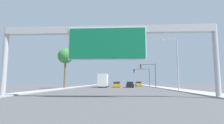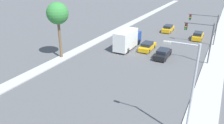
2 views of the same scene
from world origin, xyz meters
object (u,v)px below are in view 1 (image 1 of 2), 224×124
Objects in this scene: car_mid_right at (117,85)px; street_lamp_right at (175,59)px; sign_gantry at (107,40)px; car_far_left at (138,84)px; traffic_light_mid_block at (144,74)px; car_mid_left at (130,85)px; traffic_light_near_intersection at (150,71)px; car_mid_center at (118,84)px; truck_box_primary at (103,81)px; palm_tree_background at (65,56)px.

street_lamp_right is (10.01, -19.78, 4.34)m from car_mid_right.
street_lamp_right is at bearing 50.52° from sign_gantry.
car_far_left is 4.66m from traffic_light_mid_block.
traffic_light_near_intersection reaches higher than car_mid_left.
car_mid_center is 0.61× the size of truck_box_primary.
car_mid_right is 0.80× the size of traffic_light_mid_block.
truck_box_primary is 15.21m from traffic_light_mid_block.
palm_tree_background is (-19.58, -18.29, 3.10)m from traffic_light_mid_block.
traffic_light_mid_block is 26.97m from palm_tree_background.
sign_gantry is at bearing -90.00° from car_mid_center.
car_far_left is 0.54× the size of street_lamp_right.
palm_tree_background is (-11.12, -24.44, 6.38)m from car_mid_center.
sign_gantry is at bearing -96.77° from car_mid_left.
traffic_light_near_intersection is (8.93, -1.82, 3.54)m from car_mid_right.
truck_box_primary is (-3.50, -15.27, 1.04)m from car_mid_center.
sign_gantry is 4.31× the size of car_mid_center.
sign_gantry is at bearing -83.55° from truck_box_primary.
sign_gantry is 2.61× the size of truck_box_primary.
car_mid_center is 1.03× the size of car_mid_left.
car_mid_center is 35.80m from street_lamp_right.
car_mid_right is 0.60× the size of truck_box_primary.
sign_gantry is 2.29× the size of palm_tree_background.
car_mid_center is 15.70m from truck_box_primary.
traffic_light_near_intersection is 0.74× the size of street_lamp_right.
traffic_light_near_intersection reaches higher than truck_box_primary.
truck_box_primary is at bearing 167.78° from car_mid_left.
truck_box_primary is 1.34× the size of traffic_light_mid_block.
sign_gantry is 31.39m from truck_box_primary.
traffic_light_mid_block is at bearing -63.83° from car_far_left.
car_far_left is at bearing 80.77° from sign_gantry.
car_mid_center reaches higher than car_mid_right.
sign_gantry reaches higher than car_mid_right.
car_mid_left is (3.50, -2.46, 0.03)m from car_mid_right.
palm_tree_background is at bearing -157.53° from traffic_light_near_intersection.
car_mid_left is (-3.50, -13.61, -0.01)m from car_far_left.
car_mid_left is at bearing -35.10° from car_mid_right.
car_mid_center is 0.75× the size of traffic_light_near_intersection.
palm_tree_background reaches higher than truck_box_primary.
traffic_light_mid_block is 0.65× the size of palm_tree_background.
palm_tree_background is 23.32m from street_lamp_right.
traffic_light_near_intersection is (8.93, -16.15, 3.51)m from car_mid_center.
traffic_light_mid_block reaches higher than car_mid_left.
truck_box_primary is (-7.00, 1.52, 1.05)m from car_mid_left.
palm_tree_background is 1.05× the size of street_lamp_right.
sign_gantry is 32.28m from car_mid_right.
truck_box_primary reaches higher than car_mid_right.
palm_tree_background is at bearing 117.01° from sign_gantry.
street_lamp_right is (1.07, -17.95, 0.80)m from traffic_light_near_intersection.
car_far_left is 16.05m from truck_box_primary.
car_mid_center is at bearing 143.98° from traffic_light_mid_block.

